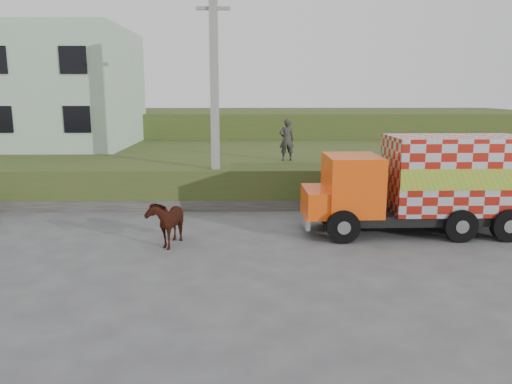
{
  "coord_description": "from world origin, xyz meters",
  "views": [
    {
      "loc": [
        0.19,
        -13.87,
        4.34
      ],
      "look_at": [
        0.45,
        1.15,
        1.3
      ],
      "focal_mm": 35.0,
      "sensor_mm": 36.0,
      "label": 1
    }
  ],
  "objects_px": {
    "utility_pole": "(215,99)",
    "cargo_truck": "(425,184)",
    "cow": "(167,221)",
    "pedestrian": "(287,140)"
  },
  "relations": [
    {
      "from": "cow",
      "to": "pedestrian",
      "type": "bearing_deg",
      "value": 70.36
    },
    {
      "from": "utility_pole",
      "to": "cargo_truck",
      "type": "xyz_separation_m",
      "value": [
        6.67,
        -3.47,
        -2.53
      ]
    },
    {
      "from": "cargo_truck",
      "to": "cow",
      "type": "distance_m",
      "value": 7.92
    },
    {
      "from": "utility_pole",
      "to": "pedestrian",
      "type": "distance_m",
      "value": 3.98
    },
    {
      "from": "cow",
      "to": "pedestrian",
      "type": "distance_m",
      "value": 8.05
    },
    {
      "from": "cargo_truck",
      "to": "pedestrian",
      "type": "height_order",
      "value": "pedestrian"
    },
    {
      "from": "cargo_truck",
      "to": "utility_pole",
      "type": "bearing_deg",
      "value": 151.7
    },
    {
      "from": "utility_pole",
      "to": "cow",
      "type": "xyz_separation_m",
      "value": [
        -1.13,
        -4.57,
        -3.39
      ]
    },
    {
      "from": "cargo_truck",
      "to": "cow",
      "type": "xyz_separation_m",
      "value": [
        -7.79,
        -1.1,
        -0.86
      ]
    },
    {
      "from": "pedestrian",
      "to": "cargo_truck",
      "type": "bearing_deg",
      "value": 116.21
    }
  ]
}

